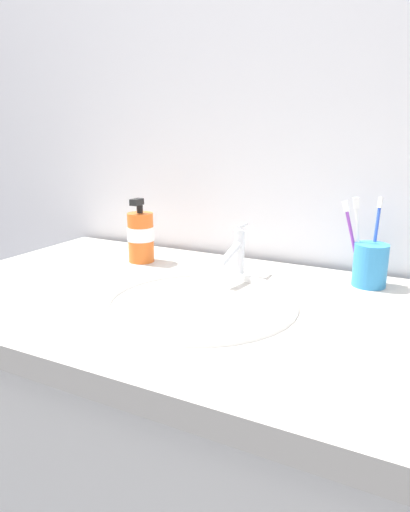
{
  "coord_description": "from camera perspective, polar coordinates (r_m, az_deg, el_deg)",
  "views": [
    {
      "loc": [
        0.37,
        -0.77,
        1.2
      ],
      "look_at": [
        -0.02,
        0.0,
        0.97
      ],
      "focal_mm": 31.87,
      "sensor_mm": 36.0,
      "label": 1
    }
  ],
  "objects": [
    {
      "name": "toothbrush_cup",
      "position": [
        1.05,
        20.03,
        -1.08
      ],
      "size": [
        0.07,
        0.07,
        0.09
      ],
      "primitive_type": "cylinder",
      "color": "#338CCC",
      "rests_on": "vanity_counter"
    },
    {
      "name": "sink_basin",
      "position": [
        0.91,
        -0.87,
        -7.9
      ],
      "size": [
        0.39,
        0.39,
        0.1
      ],
      "color": "white",
      "rests_on": "vanity_counter"
    },
    {
      "name": "tiled_wall_back",
      "position": [
        1.2,
        9.47,
        14.86
      ],
      "size": [
        2.48,
        0.04,
        2.4
      ],
      "primitive_type": "cube",
      "color": "silver",
      "rests_on": "ground"
    },
    {
      "name": "toothbrush_blue",
      "position": [
        1.06,
        20.65,
        2.58
      ],
      "size": [
        0.01,
        0.04,
        0.19
      ],
      "color": "blue",
      "rests_on": "toothbrush_cup"
    },
    {
      "name": "faucet",
      "position": [
        1.04,
        3.97,
        0.44
      ],
      "size": [
        0.02,
        0.14,
        0.12
      ],
      "color": "silver",
      "rests_on": "sink_basin"
    },
    {
      "name": "soap_dispenser",
      "position": [
        1.19,
        -8.07,
        2.52
      ],
      "size": [
        0.07,
        0.07,
        0.17
      ],
      "color": "orange",
      "rests_on": "vanity_counter"
    },
    {
      "name": "toothbrush_purple",
      "position": [
        1.05,
        17.95,
        2.37
      ],
      "size": [
        0.06,
        0.01,
        0.18
      ],
      "color": "purple",
      "rests_on": "toothbrush_cup"
    },
    {
      "name": "toothbrush_white",
      "position": [
        1.05,
        18.58,
        2.58
      ],
      "size": [
        0.03,
        0.01,
        0.19
      ],
      "color": "white",
      "rests_on": "toothbrush_cup"
    },
    {
      "name": "vanity_counter",
      "position": [
        1.14,
        1.12,
        -26.6
      ],
      "size": [
        1.28,
        0.67,
        0.88
      ],
      "color": "silver",
      "rests_on": "ground"
    }
  ]
}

